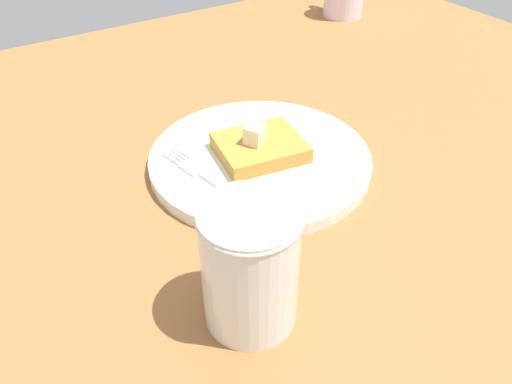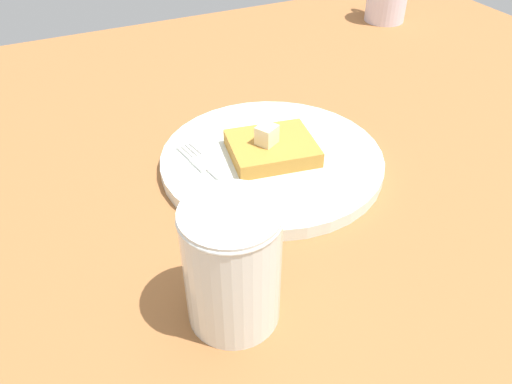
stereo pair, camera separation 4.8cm
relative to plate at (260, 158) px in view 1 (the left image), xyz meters
The scene contains 6 objects.
table_surface 10.17cm from the plate, 134.89° to the right, with size 120.11×120.11×2.83cm, color #935C32.
plate is the anchor object (origin of this frame).
toast_slice_center 1.56cm from the plate, ahead, with size 8.24×9.69×1.85cm, color #B87F30.
butter_pat_primary 3.66cm from the plate, 92.06° to the left, with size 2.20×1.98×2.20cm, color beige.
fork 7.58cm from the plate, 95.34° to the left, with size 15.98×4.42×0.36cm.
syrup_jar 22.33cm from the plate, 144.85° to the left, with size 7.93×7.93×11.32cm.
Camera 1 is at (-33.81, 33.76, 37.37)cm, focal length 35.00 mm.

